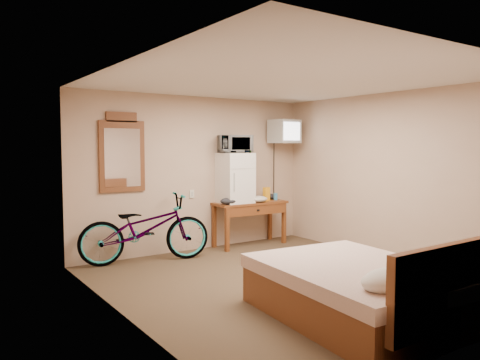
{
  "coord_description": "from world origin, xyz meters",
  "views": [
    {
      "loc": [
        -3.75,
        -4.38,
        1.7
      ],
      "look_at": [
        -0.1,
        0.88,
        1.23
      ],
      "focal_mm": 35.0,
      "sensor_mm": 36.0,
      "label": 1
    }
  ],
  "objects_px": {
    "blue_cup": "(276,197)",
    "microwave": "(235,144)",
    "wall_mirror": "(122,153)",
    "desk": "(251,209)",
    "crt_television": "(284,132)",
    "mini_fridge": "(235,178)",
    "bicycle": "(145,228)",
    "bed": "(362,290)"
  },
  "relations": [
    {
      "from": "mini_fridge",
      "to": "bicycle",
      "type": "height_order",
      "value": "mini_fridge"
    },
    {
      "from": "mini_fridge",
      "to": "microwave",
      "type": "height_order",
      "value": "microwave"
    },
    {
      "from": "bicycle",
      "to": "blue_cup",
      "type": "bearing_deg",
      "value": -76.34
    },
    {
      "from": "blue_cup",
      "to": "bicycle",
      "type": "height_order",
      "value": "bicycle"
    },
    {
      "from": "bicycle",
      "to": "bed",
      "type": "relative_size",
      "value": 0.89
    },
    {
      "from": "crt_television",
      "to": "wall_mirror",
      "type": "height_order",
      "value": "wall_mirror"
    },
    {
      "from": "microwave",
      "to": "mini_fridge",
      "type": "bearing_deg",
      "value": -104.49
    },
    {
      "from": "desk",
      "to": "bicycle",
      "type": "relative_size",
      "value": 0.69
    },
    {
      "from": "blue_cup",
      "to": "wall_mirror",
      "type": "xyz_separation_m",
      "value": [
        -2.68,
        0.28,
        0.78
      ]
    },
    {
      "from": "crt_television",
      "to": "desk",
      "type": "bearing_deg",
      "value": -178.46
    },
    {
      "from": "desk",
      "to": "wall_mirror",
      "type": "xyz_separation_m",
      "value": [
        -2.16,
        0.27,
        0.97
      ]
    },
    {
      "from": "desk",
      "to": "crt_television",
      "type": "relative_size",
      "value": 2.22
    },
    {
      "from": "microwave",
      "to": "blue_cup",
      "type": "distance_m",
      "value": 1.23
    },
    {
      "from": "mini_fridge",
      "to": "bed",
      "type": "distance_m",
      "value": 3.64
    },
    {
      "from": "crt_television",
      "to": "bicycle",
      "type": "bearing_deg",
      "value": -178.47
    },
    {
      "from": "wall_mirror",
      "to": "desk",
      "type": "bearing_deg",
      "value": -7.17
    },
    {
      "from": "desk",
      "to": "mini_fridge",
      "type": "bearing_deg",
      "value": 168.5
    },
    {
      "from": "desk",
      "to": "crt_television",
      "type": "bearing_deg",
      "value": 1.54
    },
    {
      "from": "crt_television",
      "to": "bed",
      "type": "xyz_separation_m",
      "value": [
        -1.86,
        -3.4,
        -1.66
      ]
    },
    {
      "from": "bed",
      "to": "microwave",
      "type": "bearing_deg",
      "value": 76.47
    },
    {
      "from": "desk",
      "to": "bed",
      "type": "height_order",
      "value": "bed"
    },
    {
      "from": "microwave",
      "to": "blue_cup",
      "type": "bearing_deg",
      "value": 14.12
    },
    {
      "from": "desk",
      "to": "microwave",
      "type": "xyz_separation_m",
      "value": [
        -0.29,
        0.06,
        1.11
      ]
    },
    {
      "from": "desk",
      "to": "mini_fridge",
      "type": "distance_m",
      "value": 0.62
    },
    {
      "from": "microwave",
      "to": "bed",
      "type": "bearing_deg",
      "value": -84.3
    },
    {
      "from": "desk",
      "to": "crt_television",
      "type": "distance_m",
      "value": 1.52
    },
    {
      "from": "blue_cup",
      "to": "bicycle",
      "type": "distance_m",
      "value": 2.49
    },
    {
      "from": "mini_fridge",
      "to": "blue_cup",
      "type": "distance_m",
      "value": 0.89
    },
    {
      "from": "blue_cup",
      "to": "crt_television",
      "type": "height_order",
      "value": "crt_television"
    },
    {
      "from": "bed",
      "to": "desk",
      "type": "bearing_deg",
      "value": 71.7
    },
    {
      "from": "blue_cup",
      "to": "crt_television",
      "type": "bearing_deg",
      "value": 8.71
    },
    {
      "from": "microwave",
      "to": "wall_mirror",
      "type": "relative_size",
      "value": 0.46
    },
    {
      "from": "microwave",
      "to": "wall_mirror",
      "type": "height_order",
      "value": "wall_mirror"
    },
    {
      "from": "blue_cup",
      "to": "bed",
      "type": "relative_size",
      "value": 0.06
    },
    {
      "from": "microwave",
      "to": "wall_mirror",
      "type": "distance_m",
      "value": 1.88
    },
    {
      "from": "desk",
      "to": "bed",
      "type": "distance_m",
      "value": 3.57
    },
    {
      "from": "desk",
      "to": "blue_cup",
      "type": "relative_size",
      "value": 10.78
    },
    {
      "from": "blue_cup",
      "to": "microwave",
      "type": "bearing_deg",
      "value": 174.89
    },
    {
      "from": "desk",
      "to": "bicycle",
      "type": "bearing_deg",
      "value": -178.47
    },
    {
      "from": "bicycle",
      "to": "bed",
      "type": "distance_m",
      "value": 3.43
    },
    {
      "from": "mini_fridge",
      "to": "bed",
      "type": "relative_size",
      "value": 0.39
    },
    {
      "from": "crt_television",
      "to": "wall_mirror",
      "type": "xyz_separation_m",
      "value": [
        -2.9,
        0.25,
        -0.37
      ]
    }
  ]
}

